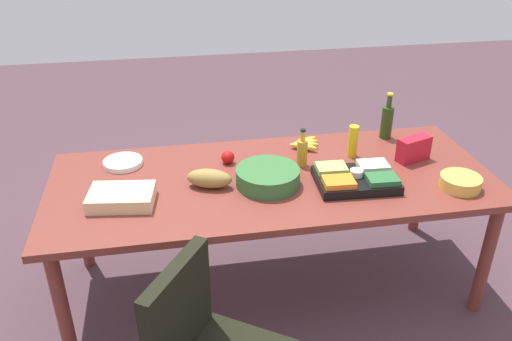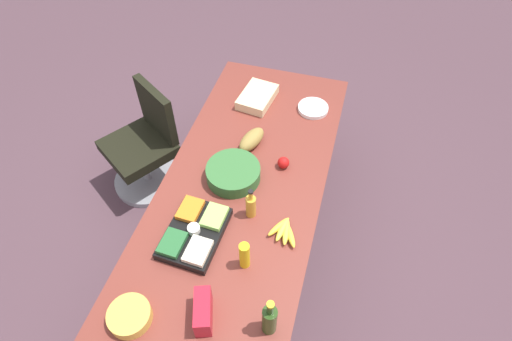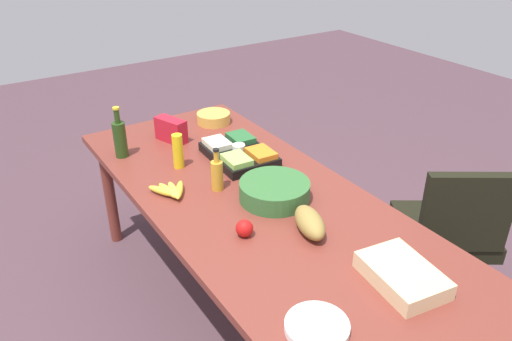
{
  "view_description": "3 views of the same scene",
  "coord_description": "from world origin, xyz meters",
  "px_view_note": "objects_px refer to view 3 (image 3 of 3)",
  "views": [
    {
      "loc": [
        -0.53,
        -2.45,
        2.16
      ],
      "look_at": [
        -0.09,
        0.01,
        0.8
      ],
      "focal_mm": 36.93,
      "sensor_mm": 36.0,
      "label": 1
    },
    {
      "loc": [
        1.49,
        0.51,
        2.78
      ],
      "look_at": [
        -0.1,
        0.06,
        0.8
      ],
      "focal_mm": 28.93,
      "sensor_mm": 36.0,
      "label": 2
    },
    {
      "loc": [
        -1.73,
        1.13,
        2.03
      ],
      "look_at": [
        0.12,
        -0.07,
        0.84
      ],
      "focal_mm": 35.42,
      "sensor_mm": 36.0,
      "label": 3
    }
  ],
  "objects_px": {
    "paper_plate_stack": "(317,327)",
    "sheet_cake": "(402,275)",
    "dressing_bottle": "(217,174)",
    "mustard_bottle": "(178,151)",
    "wine_bottle": "(120,138)",
    "salad_bowl": "(275,191)",
    "conference_table": "(257,211)",
    "bread_loaf": "(310,222)",
    "office_chair": "(443,247)",
    "banana_bunch": "(171,190)",
    "apple_red": "(244,228)",
    "veggie_tray": "(239,153)",
    "chip_bag_red": "(171,130)",
    "chip_bowl": "(214,118)"
  },
  "relations": [
    {
      "from": "office_chair",
      "to": "paper_plate_stack",
      "type": "distance_m",
      "value": 1.37
    },
    {
      "from": "office_chair",
      "to": "chip_bowl",
      "type": "height_order",
      "value": "office_chair"
    },
    {
      "from": "conference_table",
      "to": "bread_loaf",
      "type": "height_order",
      "value": "bread_loaf"
    },
    {
      "from": "apple_red",
      "to": "chip_bowl",
      "type": "height_order",
      "value": "apple_red"
    },
    {
      "from": "wine_bottle",
      "to": "chip_bowl",
      "type": "distance_m",
      "value": 0.68
    },
    {
      "from": "apple_red",
      "to": "veggie_tray",
      "type": "relative_size",
      "value": 0.17
    },
    {
      "from": "mustard_bottle",
      "to": "banana_bunch",
      "type": "xyz_separation_m",
      "value": [
        -0.25,
        0.16,
        -0.07
      ]
    },
    {
      "from": "office_chair",
      "to": "veggie_tray",
      "type": "bearing_deg",
      "value": 43.69
    },
    {
      "from": "veggie_tray",
      "to": "salad_bowl",
      "type": "xyz_separation_m",
      "value": [
        -0.46,
        0.08,
        0.01
      ]
    },
    {
      "from": "conference_table",
      "to": "salad_bowl",
      "type": "height_order",
      "value": "salad_bowl"
    },
    {
      "from": "mustard_bottle",
      "to": "sheet_cake",
      "type": "bearing_deg",
      "value": -167.11
    },
    {
      "from": "conference_table",
      "to": "wine_bottle",
      "type": "distance_m",
      "value": 0.91
    },
    {
      "from": "conference_table",
      "to": "veggie_tray",
      "type": "distance_m",
      "value": 0.46
    },
    {
      "from": "conference_table",
      "to": "chip_bowl",
      "type": "bearing_deg",
      "value": -16.62
    },
    {
      "from": "office_chair",
      "to": "banana_bunch",
      "type": "bearing_deg",
      "value": 61.92
    },
    {
      "from": "sheet_cake",
      "to": "paper_plate_stack",
      "type": "bearing_deg",
      "value": 91.81
    },
    {
      "from": "office_chair",
      "to": "paper_plate_stack",
      "type": "height_order",
      "value": "office_chair"
    },
    {
      "from": "apple_red",
      "to": "paper_plate_stack",
      "type": "relative_size",
      "value": 0.35
    },
    {
      "from": "conference_table",
      "to": "salad_bowl",
      "type": "bearing_deg",
      "value": -120.75
    },
    {
      "from": "office_chair",
      "to": "chip_bag_red",
      "type": "bearing_deg",
      "value": 38.85
    },
    {
      "from": "bread_loaf",
      "to": "chip_bowl",
      "type": "bearing_deg",
      "value": -10.52
    },
    {
      "from": "dressing_bottle",
      "to": "mustard_bottle",
      "type": "distance_m",
      "value": 0.32
    },
    {
      "from": "bread_loaf",
      "to": "veggie_tray",
      "type": "distance_m",
      "value": 0.77
    },
    {
      "from": "salad_bowl",
      "to": "dressing_bottle",
      "type": "bearing_deg",
      "value": 38.16
    },
    {
      "from": "sheet_cake",
      "to": "salad_bowl",
      "type": "height_order",
      "value": "salad_bowl"
    },
    {
      "from": "veggie_tray",
      "to": "dressing_bottle",
      "type": "bearing_deg",
      "value": 130.82
    },
    {
      "from": "wine_bottle",
      "to": "salad_bowl",
      "type": "height_order",
      "value": "wine_bottle"
    },
    {
      "from": "office_chair",
      "to": "salad_bowl",
      "type": "distance_m",
      "value": 1.06
    },
    {
      "from": "sheet_cake",
      "to": "banana_bunch",
      "type": "xyz_separation_m",
      "value": [
        1.06,
        0.46,
        -0.01
      ]
    },
    {
      "from": "paper_plate_stack",
      "to": "sheet_cake",
      "type": "relative_size",
      "value": 0.69
    },
    {
      "from": "chip_bag_red",
      "to": "dressing_bottle",
      "type": "distance_m",
      "value": 0.65
    },
    {
      "from": "bread_loaf",
      "to": "veggie_tray",
      "type": "bearing_deg",
      "value": -8.15
    },
    {
      "from": "office_chair",
      "to": "wine_bottle",
      "type": "bearing_deg",
      "value": 47.49
    },
    {
      "from": "conference_table",
      "to": "apple_red",
      "type": "relative_size",
      "value": 31.72
    },
    {
      "from": "bread_loaf",
      "to": "dressing_bottle",
      "type": "xyz_separation_m",
      "value": [
        0.54,
        0.15,
        0.04
      ]
    },
    {
      "from": "salad_bowl",
      "to": "wine_bottle",
      "type": "bearing_deg",
      "value": 28.2
    },
    {
      "from": "conference_table",
      "to": "chip_bag_red",
      "type": "relative_size",
      "value": 12.05
    },
    {
      "from": "chip_bowl",
      "to": "mustard_bottle",
      "type": "distance_m",
      "value": 0.63
    },
    {
      "from": "apple_red",
      "to": "paper_plate_stack",
      "type": "distance_m",
      "value": 0.6
    },
    {
      "from": "dressing_bottle",
      "to": "mustard_bottle",
      "type": "bearing_deg",
      "value": 10.5
    },
    {
      "from": "office_chair",
      "to": "wine_bottle",
      "type": "xyz_separation_m",
      "value": [
        1.22,
        1.33,
        0.52
      ]
    },
    {
      "from": "dressing_bottle",
      "to": "mustard_bottle",
      "type": "height_order",
      "value": "dressing_bottle"
    },
    {
      "from": "office_chair",
      "to": "wine_bottle",
      "type": "relative_size",
      "value": 3.05
    },
    {
      "from": "conference_table",
      "to": "paper_plate_stack",
      "type": "xyz_separation_m",
      "value": [
        -0.81,
        0.29,
        0.08
      ]
    },
    {
      "from": "conference_table",
      "to": "sheet_cake",
      "type": "xyz_separation_m",
      "value": [
        -0.8,
        -0.13,
        0.1
      ]
    },
    {
      "from": "salad_bowl",
      "to": "office_chair",
      "type": "bearing_deg",
      "value": -113.17
    },
    {
      "from": "apple_red",
      "to": "salad_bowl",
      "type": "height_order",
      "value": "salad_bowl"
    },
    {
      "from": "bread_loaf",
      "to": "apple_red",
      "type": "bearing_deg",
      "value": 62.48
    },
    {
      "from": "dressing_bottle",
      "to": "veggie_tray",
      "type": "bearing_deg",
      "value": -49.18
    },
    {
      "from": "wine_bottle",
      "to": "conference_table",
      "type": "bearing_deg",
      "value": -154.56
    }
  ]
}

